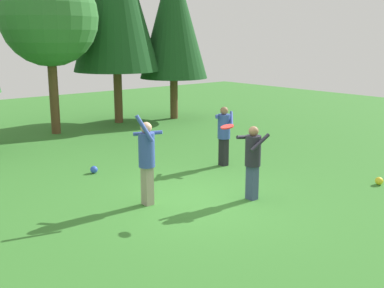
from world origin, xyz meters
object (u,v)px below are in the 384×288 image
object	(u,v)px
person_bystander	(224,131)
person_catcher	(253,157)
person_thrower	(147,156)
tree_center	(49,18)
ball_yellow	(379,181)
frisbee	(227,127)
ball_blue	(94,170)
tree_far_right	(173,17)

from	to	relation	value
person_bystander	person_catcher	bearing A→B (deg)	11.73
person_thrower	tree_center	size ratio (longest dim) A/B	0.33
person_thrower	tree_center	distance (m)	9.12
person_thrower	ball_yellow	world-z (taller)	person_thrower
person_bystander	ball_yellow	distance (m)	4.13
person_catcher	frisbee	world-z (taller)	frisbee
frisbee	tree_center	world-z (taller)	tree_center
frisbee	person_catcher	bearing A→B (deg)	-3.37
person_thrower	person_catcher	size ratio (longest dim) A/B	1.21
person_catcher	person_bystander	bearing A→B (deg)	-117.71
person_thrower	ball_blue	distance (m)	3.01
ball_yellow	tree_center	size ratio (longest dim) A/B	0.03
person_thrower	ball_blue	bearing A→B (deg)	128.40
person_thrower	person_bystander	distance (m)	3.61
person_catcher	tree_center	size ratio (longest dim) A/B	0.28
person_thrower	ball_yellow	size ratio (longest dim) A/B	10.29
person_catcher	person_bystander	xyz separation A→B (m)	(1.46, 2.41, 0.01)
person_thrower	person_catcher	bearing A→B (deg)	12.22
frisbee	ball_yellow	world-z (taller)	frisbee
tree_center	person_catcher	bearing A→B (deg)	-88.87
ball_yellow	tree_far_right	xyz separation A→B (m)	(2.06, 10.67, 4.19)
ball_yellow	tree_far_right	world-z (taller)	tree_far_right
person_thrower	ball_blue	xyz separation A→B (m)	(0.27, 2.84, -0.97)
person_bystander	frisbee	distance (m)	3.31
ball_yellow	tree_center	world-z (taller)	tree_center
person_bystander	frisbee	world-z (taller)	frisbee
person_bystander	ball_yellow	xyz separation A→B (m)	(1.65, -3.68, -0.87)
person_catcher	ball_blue	xyz separation A→B (m)	(-1.67, 4.03, -0.87)
person_bystander	tree_center	size ratio (longest dim) A/B	0.28
person_thrower	ball_yellow	xyz separation A→B (m)	(5.04, -2.46, -0.97)
person_bystander	tree_far_right	xyz separation A→B (m)	(3.71, 6.99, 3.32)
person_catcher	person_bystander	world-z (taller)	person_bystander
tree_center	tree_far_right	world-z (taller)	tree_far_right
frisbee	ball_blue	world-z (taller)	frisbee
person_catcher	ball_blue	bearing A→B (deg)	-64.12
person_bystander	tree_center	bearing A→B (deg)	-124.30
ball_blue	ball_yellow	world-z (taller)	ball_blue
frisbee	person_thrower	bearing A→B (deg)	136.19
ball_blue	tree_far_right	bearing A→B (deg)	38.18
ball_yellow	frisbee	bearing A→B (deg)	161.16
person_catcher	ball_blue	world-z (taller)	person_catcher
person_thrower	frisbee	bearing A→B (deg)	0.00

